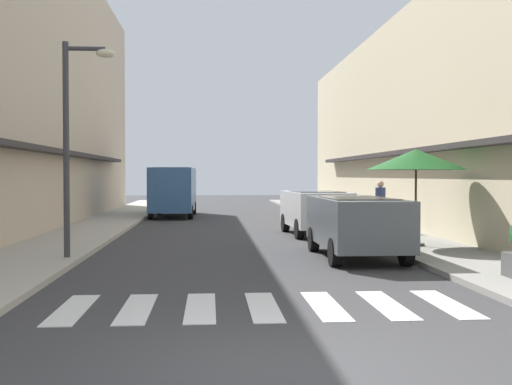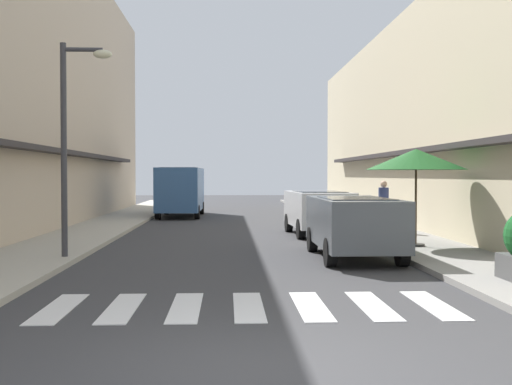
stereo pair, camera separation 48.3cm
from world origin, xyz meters
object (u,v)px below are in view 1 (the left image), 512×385
(parked_car_near, at_px, (356,220))
(street_lamp, at_px, (75,125))
(cafe_umbrella, at_px, (416,160))
(parked_car_mid, at_px, (315,208))
(delivery_van, at_px, (174,188))
(pedestrian_walking_near, at_px, (380,205))

(parked_car_near, bearing_deg, street_lamp, -178.03)
(street_lamp, xyz_separation_m, cafe_umbrella, (8.56, 1.76, -0.75))
(parked_car_near, bearing_deg, parked_car_mid, 90.00)
(street_lamp, height_order, cafe_umbrella, street_lamp)
(street_lamp, relative_size, cafe_umbrella, 1.87)
(street_lamp, distance_m, cafe_umbrella, 8.77)
(parked_car_near, height_order, delivery_van, delivery_van)
(parked_car_mid, relative_size, pedestrian_walking_near, 2.38)
(parked_car_near, relative_size, pedestrian_walking_near, 2.51)
(street_lamp, bearing_deg, delivery_van, 85.23)
(cafe_umbrella, bearing_deg, parked_car_near, -142.09)
(parked_car_mid, relative_size, cafe_umbrella, 1.53)
(delivery_van, height_order, street_lamp, street_lamp)
(cafe_umbrella, bearing_deg, parked_car_mid, 114.13)
(delivery_van, relative_size, cafe_umbrella, 2.06)
(street_lamp, xyz_separation_m, pedestrian_walking_near, (8.76, 6.00, -2.15))
(parked_car_near, xyz_separation_m, pedestrian_walking_near, (2.17, 5.78, 0.09))
(cafe_umbrella, distance_m, pedestrian_walking_near, 4.47)
(delivery_van, bearing_deg, street_lamp, -94.77)
(parked_car_near, relative_size, cafe_umbrella, 1.61)
(delivery_van, xyz_separation_m, pedestrian_walking_near, (7.43, -9.89, -0.39))
(parked_car_mid, bearing_deg, cafe_umbrella, -65.87)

